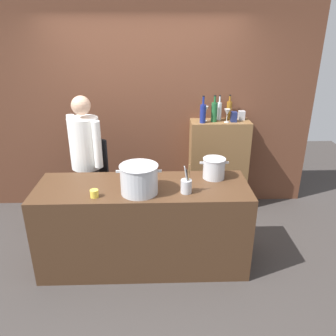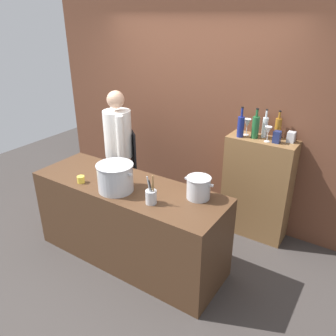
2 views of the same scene
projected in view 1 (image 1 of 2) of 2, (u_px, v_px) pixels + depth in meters
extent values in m
plane|color=#383330|center=(145.00, 261.00, 3.62)|extent=(8.00, 8.00, 0.00)
cube|color=brown|center=(145.00, 97.00, 4.33)|extent=(4.40, 0.10, 3.00)
cube|color=#472D1C|center=(144.00, 225.00, 3.45)|extent=(2.09, 0.70, 0.90)
cube|color=brown|center=(218.00, 165.00, 4.51)|extent=(0.76, 0.32, 1.22)
cylinder|color=black|center=(96.00, 202.00, 3.97)|extent=(0.14, 0.14, 0.84)
cylinder|color=black|center=(85.00, 197.00, 4.09)|extent=(0.14, 0.14, 0.84)
cylinder|color=white|center=(85.00, 143.00, 3.75)|extent=(0.34, 0.34, 0.58)
cube|color=black|center=(99.00, 158.00, 3.98)|extent=(0.24, 0.21, 0.52)
cylinder|color=white|center=(97.00, 145.00, 3.62)|extent=(0.09, 0.09, 0.52)
cylinder|color=white|center=(72.00, 137.00, 3.87)|extent=(0.09, 0.09, 0.52)
sphere|color=tan|center=(81.00, 105.00, 3.59)|extent=(0.21, 0.21, 0.21)
cylinder|color=#B7BABF|center=(139.00, 180.00, 3.09)|extent=(0.35, 0.35, 0.27)
cylinder|color=#B7BABF|center=(139.00, 166.00, 3.04)|extent=(0.36, 0.36, 0.01)
cube|color=#B7BABF|center=(118.00, 171.00, 3.05)|extent=(0.04, 0.02, 0.02)
cube|color=#B7BABF|center=(160.00, 171.00, 3.06)|extent=(0.04, 0.02, 0.02)
cylinder|color=#B7BABF|center=(214.00, 169.00, 3.41)|extent=(0.22, 0.22, 0.20)
cylinder|color=#B7BABF|center=(214.00, 159.00, 3.37)|extent=(0.23, 0.23, 0.01)
cube|color=#B7BABF|center=(202.00, 163.00, 3.38)|extent=(0.04, 0.02, 0.02)
cube|color=#B7BABF|center=(227.00, 163.00, 3.39)|extent=(0.04, 0.02, 0.02)
cylinder|color=#B7BABF|center=(186.00, 186.00, 3.11)|extent=(0.10, 0.10, 0.13)
cylinder|color=olive|center=(189.00, 177.00, 3.09)|extent=(0.02, 0.03, 0.27)
cylinder|color=#262626|center=(187.00, 180.00, 3.08)|extent=(0.03, 0.05, 0.23)
cylinder|color=olive|center=(186.00, 180.00, 3.11)|extent=(0.04, 0.02, 0.20)
cylinder|color=#B7BABF|center=(187.00, 179.00, 3.06)|extent=(0.06, 0.01, 0.26)
cylinder|color=yellow|center=(94.00, 193.00, 3.04)|extent=(0.08, 0.08, 0.07)
cylinder|color=navy|center=(203.00, 114.00, 4.15)|extent=(0.07, 0.07, 0.23)
cylinder|color=navy|center=(203.00, 101.00, 4.09)|extent=(0.03, 0.03, 0.10)
cylinder|color=black|center=(204.00, 96.00, 4.07)|extent=(0.03, 0.03, 0.01)
cylinder|color=silver|center=(219.00, 111.00, 4.29)|extent=(0.06, 0.06, 0.22)
cylinder|color=silver|center=(220.00, 99.00, 4.23)|extent=(0.02, 0.02, 0.08)
cylinder|color=black|center=(220.00, 96.00, 4.21)|extent=(0.02, 0.02, 0.01)
cylinder|color=#1E592D|center=(214.00, 112.00, 4.20)|extent=(0.08, 0.08, 0.24)
cylinder|color=#1E592D|center=(215.00, 99.00, 4.14)|extent=(0.03, 0.03, 0.08)
cylinder|color=black|center=(215.00, 96.00, 4.12)|extent=(0.03, 0.03, 0.01)
cylinder|color=#8C5919|center=(229.00, 111.00, 4.31)|extent=(0.07, 0.07, 0.23)
cylinder|color=#8C5919|center=(230.00, 99.00, 4.26)|extent=(0.02, 0.02, 0.07)
cylinder|color=black|center=(230.00, 95.00, 4.24)|extent=(0.03, 0.03, 0.01)
cylinder|color=silver|center=(205.00, 121.00, 4.28)|extent=(0.06, 0.06, 0.01)
cylinder|color=silver|center=(205.00, 117.00, 4.26)|extent=(0.01, 0.01, 0.09)
cone|color=silver|center=(205.00, 110.00, 4.23)|extent=(0.08, 0.08, 0.10)
cylinder|color=silver|center=(226.00, 122.00, 4.21)|extent=(0.06, 0.06, 0.01)
cylinder|color=silver|center=(227.00, 118.00, 4.20)|extent=(0.01, 0.01, 0.09)
cone|color=silver|center=(227.00, 112.00, 4.16)|extent=(0.08, 0.08, 0.08)
cube|color=navy|center=(234.00, 117.00, 4.21)|extent=(0.07, 0.07, 0.13)
cube|color=#B2B2B7|center=(241.00, 115.00, 4.32)|extent=(0.08, 0.08, 0.11)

